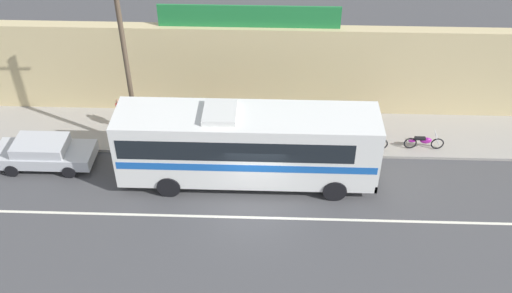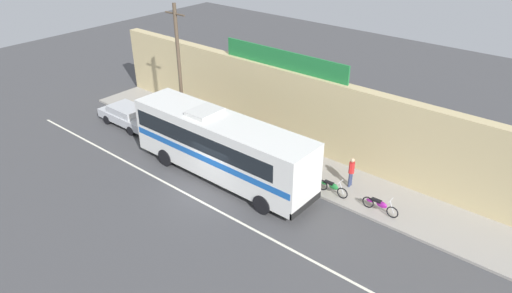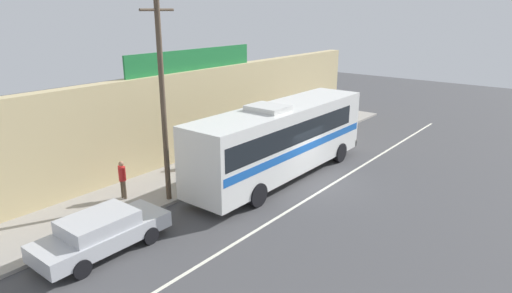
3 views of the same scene
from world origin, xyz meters
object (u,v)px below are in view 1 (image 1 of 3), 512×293
object	(u,v)px
pedestrian_far_right	(120,111)
pedestrian_near_shop	(374,117)
intercity_bus	(245,143)
parked_car	(44,152)
motorcycle_black	(368,142)
utility_pole	(127,69)
motorcycle_purple	(424,141)
pedestrian_by_curb	(220,111)

from	to	relation	value
pedestrian_far_right	pedestrian_near_shop	bearing A→B (deg)	-0.40
intercity_bus	parked_car	distance (m)	9.51
pedestrian_far_right	motorcycle_black	bearing A→B (deg)	-6.33
parked_car	pedestrian_far_right	distance (m)	4.15
intercity_bus	utility_pole	bearing A→B (deg)	158.46
utility_pole	pedestrian_far_right	distance (m)	3.86
motorcycle_purple	pedestrian_by_curb	size ratio (longest dim) A/B	1.20
utility_pole	pedestrian_by_curb	size ratio (longest dim) A/B	5.25
motorcycle_black	pedestrian_far_right	world-z (taller)	pedestrian_far_right
motorcycle_black	motorcycle_purple	size ratio (longest dim) A/B	0.95
utility_pole	pedestrian_far_right	bearing A→B (deg)	127.24
pedestrian_by_curb	intercity_bus	bearing A→B (deg)	-69.38
pedestrian_near_shop	motorcycle_black	bearing A→B (deg)	-106.22
pedestrian_by_curb	pedestrian_near_shop	bearing A→B (deg)	-2.69
pedestrian_by_curb	pedestrian_near_shop	distance (m)	7.62
motorcycle_purple	pedestrian_by_curb	world-z (taller)	pedestrian_by_curb
motorcycle_purple	pedestrian_near_shop	xyz separation A→B (m)	(-2.28, 1.15, 0.57)
intercity_bus	motorcycle_black	size ratio (longest dim) A/B	6.19
parked_car	pedestrian_near_shop	size ratio (longest dim) A/B	2.66
parked_car	utility_pole	distance (m)	5.70
pedestrian_near_shop	intercity_bus	bearing A→B (deg)	-150.03
intercity_bus	pedestrian_by_curb	size ratio (longest dim) A/B	7.09
parked_car	motorcycle_black	xyz separation A→B (m)	(15.17, 1.55, -0.17)
motorcycle_black	pedestrian_far_right	size ratio (longest dim) A/B	1.08
parked_car	pedestrian_far_right	bearing A→B (deg)	44.78
pedestrian_by_curb	parked_car	bearing A→B (deg)	-158.14
parked_car	pedestrian_by_curb	xyz separation A→B (m)	(7.93, 3.18, 0.32)
parked_car	pedestrian_by_curb	bearing A→B (deg)	21.86
utility_pole	pedestrian_near_shop	size ratio (longest dim) A/B	4.89
motorcycle_purple	pedestrian_far_right	bearing A→B (deg)	175.26
intercity_bus	pedestrian_far_right	size ratio (longest dim) A/B	6.72
intercity_bus	motorcycle_purple	bearing A→B (deg)	15.89
pedestrian_near_shop	parked_car	bearing A→B (deg)	-169.70
intercity_bus	pedestrian_far_right	world-z (taller)	intercity_bus
motorcycle_purple	pedestrian_far_right	size ratio (longest dim) A/B	1.14
utility_pole	motorcycle_purple	size ratio (longest dim) A/B	4.37
utility_pole	pedestrian_near_shop	xyz separation A→B (m)	(11.43, 1.45, -3.32)
pedestrian_far_right	motorcycle_purple	bearing A→B (deg)	-4.74
utility_pole	motorcycle_purple	xyz separation A→B (m)	(13.70, 0.31, -3.89)
pedestrian_far_right	intercity_bus	bearing A→B (deg)	-29.34
motorcycle_black	motorcycle_purple	xyz separation A→B (m)	(2.64, 0.12, 0.00)
pedestrian_by_curb	pedestrian_near_shop	size ratio (longest dim) A/B	0.93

